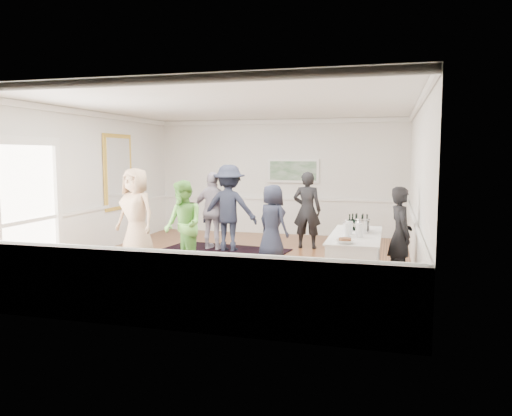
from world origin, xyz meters
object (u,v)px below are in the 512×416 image
(serving_table, at_px, (355,260))
(guest_dark_a, at_px, (229,208))
(guest_navy, at_px, (273,222))
(bartender, at_px, (400,234))
(guest_tan, at_px, (136,214))
(guest_green, at_px, (183,225))
(nut_bowl, at_px, (345,241))
(guest_lilac, at_px, (213,211))
(guest_dark_b, at_px, (307,210))
(ice_bucket, at_px, (362,226))

(serving_table, relative_size, guest_dark_a, 1.09)
(guest_navy, bearing_deg, serving_table, 171.17)
(serving_table, distance_m, guest_dark_a, 3.89)
(bartender, relative_size, guest_tan, 0.86)
(guest_green, bearing_deg, guest_dark_a, 125.68)
(guest_green, height_order, nut_bowl, guest_green)
(serving_table, bearing_deg, guest_lilac, 144.64)
(guest_tan, distance_m, guest_dark_b, 3.97)
(guest_green, bearing_deg, guest_navy, 88.22)
(guest_dark_a, bearing_deg, serving_table, 139.20)
(guest_lilac, bearing_deg, guest_tan, 58.92)
(guest_dark_a, height_order, guest_navy, guest_dark_a)
(bartender, height_order, guest_tan, guest_tan)
(guest_tan, height_order, guest_dark_a, guest_dark_a)
(bartender, xyz_separation_m, ice_bucket, (-0.64, -0.29, 0.16))
(guest_tan, relative_size, guest_green, 1.12)
(serving_table, distance_m, guest_tan, 4.78)
(guest_dark_b, relative_size, ice_bucket, 7.04)
(guest_green, bearing_deg, bartender, 45.26)
(serving_table, xyz_separation_m, guest_lilac, (-3.44, 2.44, 0.47))
(serving_table, height_order, guest_dark_b, guest_dark_b)
(guest_lilac, xyz_separation_m, nut_bowl, (3.33, -3.33, 0.01))
(guest_navy, bearing_deg, guest_tan, 50.72)
(bartender, relative_size, guest_navy, 1.05)
(nut_bowl, bearing_deg, bartender, 58.88)
(serving_table, bearing_deg, guest_dark_b, 113.01)
(serving_table, height_order, guest_navy, guest_navy)
(guest_dark_b, height_order, guest_navy, guest_dark_b)
(serving_table, xyz_separation_m, guest_dark_a, (-3.03, 2.38, 0.55))
(guest_dark_a, relative_size, guest_dark_b, 1.09)
(guest_green, xyz_separation_m, guest_dark_b, (1.94, 2.85, 0.05))
(serving_table, bearing_deg, bartender, 33.96)
(serving_table, xyz_separation_m, guest_dark_b, (-1.35, 3.18, 0.47))
(guest_dark_a, bearing_deg, nut_bowl, 129.12)
(guest_tan, height_order, nut_bowl, guest_tan)
(guest_dark_a, distance_m, nut_bowl, 4.39)
(guest_lilac, distance_m, guest_navy, 1.71)
(guest_tan, xyz_separation_m, guest_dark_b, (3.30, 2.20, -0.06))
(ice_bucket, height_order, nut_bowl, ice_bucket)
(guest_navy, distance_m, nut_bowl, 3.20)
(guest_tan, height_order, guest_navy, guest_tan)
(guest_lilac, distance_m, guest_dark_a, 0.42)
(guest_dark_b, distance_m, ice_bucket, 3.31)
(guest_lilac, distance_m, ice_bucket, 4.18)
(bartender, height_order, ice_bucket, bartender)
(guest_dark_b, bearing_deg, guest_tan, 33.91)
(bartender, bearing_deg, guest_navy, 47.07)
(ice_bucket, bearing_deg, serving_table, -115.01)
(bartender, distance_m, guest_green, 4.03)
(guest_green, relative_size, guest_lilac, 0.95)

